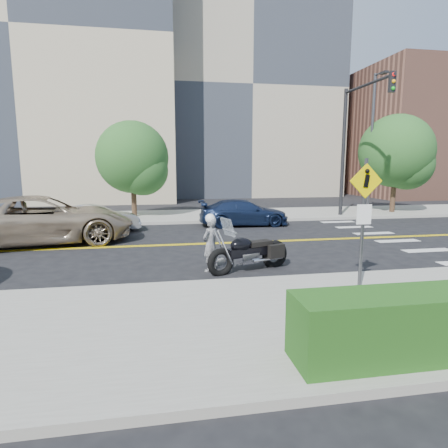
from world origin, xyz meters
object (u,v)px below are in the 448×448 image
Objects in this scene: motorcyclist at (210,243)px; motorcycle at (250,244)px; parked_car_silver at (97,219)px; suv at (43,220)px; parked_car_blue at (244,213)px; pedestrian_sign at (364,212)px.

motorcyclist is 0.64× the size of motorcycle.
parked_car_silver is at bearing -101.60° from motorcyclist.
parked_car_blue is at bearing -82.96° from suv.
pedestrian_sign reaches higher than suv.
pedestrian_sign is 1.16× the size of motorcycle.
pedestrian_sign is 1.81× the size of motorcyclist.
parked_car_blue is at bearing -151.94° from motorcyclist.
pedestrian_sign is 10.46m from parked_car_blue.
pedestrian_sign is 0.45× the size of suv.
motorcyclist is at bearing 152.23° from motorcycle.
motorcyclist is (-3.15, 2.59, -1.14)m from pedestrian_sign.
suv is at bearing 123.94° from motorcycle.
parked_car_blue is (1.65, 7.93, -0.14)m from motorcycle.
parked_car_silver is at bearing 97.30° from parked_car_blue.
parked_car_silver is at bearing 127.36° from pedestrian_sign.
suv is (-8.94, 7.47, -1.03)m from pedestrian_sign.
suv is at bearing -82.49° from motorcyclist.
suv is (-5.80, 4.88, 0.10)m from motorcyclist.
motorcycle is 8.55m from suv.
motorcyclist is at bearing -141.78° from suv.
motorcyclist is at bearing 161.17° from parked_car_blue.
parked_car_silver is at bearing -49.55° from suv.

